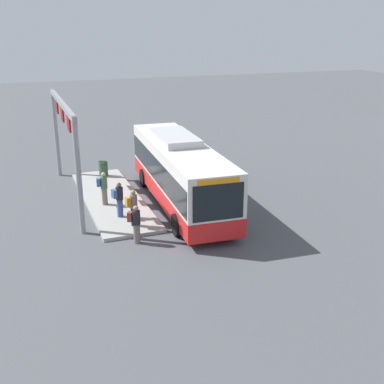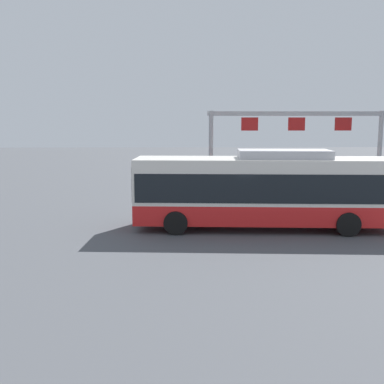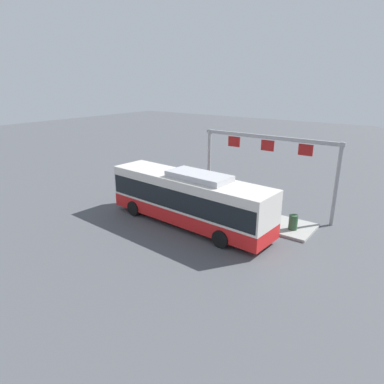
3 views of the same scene
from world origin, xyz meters
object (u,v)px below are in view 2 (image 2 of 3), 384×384
(person_waiting_far, at_px, (267,192))
(bus_main, at_px, (264,188))
(person_boarding, at_px, (207,194))
(trash_bin, at_px, (365,203))
(person_waiting_mid, at_px, (231,193))
(person_waiting_near, at_px, (178,197))

(person_waiting_far, bearing_deg, bus_main, -3.50)
(person_boarding, bearing_deg, person_waiting_far, 95.63)
(trash_bin, bearing_deg, person_waiting_mid, -4.49)
(person_waiting_far, xyz_separation_m, trash_bin, (-4.80, 0.89, -0.44))
(person_boarding, distance_m, person_waiting_near, 1.49)
(bus_main, distance_m, person_waiting_near, 5.07)
(bus_main, distance_m, person_boarding, 3.86)
(bus_main, distance_m, person_waiting_mid, 3.60)
(bus_main, distance_m, trash_bin, 6.43)
(trash_bin, bearing_deg, person_waiting_near, -2.66)
(bus_main, xyz_separation_m, person_waiting_mid, (1.03, -3.36, -0.76))
(person_boarding, xyz_separation_m, person_waiting_mid, (-1.26, -0.35, 0.00))
(person_boarding, distance_m, person_waiting_mid, 1.31)
(person_boarding, bearing_deg, trash_bin, 81.57)
(person_waiting_near, bearing_deg, trash_bin, 115.73)
(bus_main, height_order, person_waiting_near, bus_main)
(bus_main, bearing_deg, person_waiting_near, -37.55)
(person_boarding, relative_size, trash_bin, 1.86)
(person_boarding, distance_m, trash_bin, 7.95)
(person_waiting_mid, relative_size, person_waiting_far, 1.00)
(person_boarding, relative_size, person_waiting_far, 1.00)
(bus_main, xyz_separation_m, person_waiting_near, (3.76, -3.28, -0.92))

